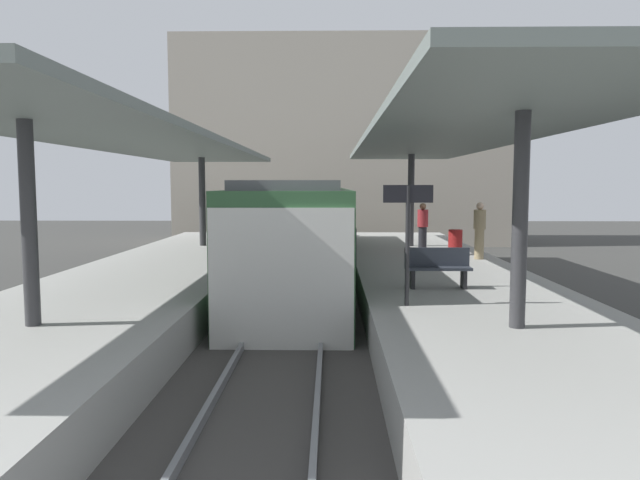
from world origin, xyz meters
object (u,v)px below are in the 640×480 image
commuter_train (301,234)px  passenger_mid_platform (423,226)px  passenger_near_bench (480,230)px  platform_sign (408,217)px  litter_bin (455,242)px  platform_bench (438,266)px

commuter_train → passenger_mid_platform: size_ratio=9.31×
passenger_near_bench → passenger_mid_platform: size_ratio=1.06×
passenger_near_bench → passenger_mid_platform: 2.79m
platform_sign → passenger_near_bench: bearing=66.6°
commuter_train → litter_bin: 4.95m
platform_sign → commuter_train: bearing=107.5°
commuter_train → platform_bench: (3.20, -5.34, -0.26)m
passenger_near_bench → platform_sign: bearing=-113.4°
commuter_train → passenger_mid_platform: bearing=28.8°
litter_bin → passenger_mid_platform: passenger_mid_platform is taller
platform_bench → passenger_mid_platform: passenger_mid_platform is taller
platform_sign → litter_bin: 8.64m
platform_bench → litter_bin: size_ratio=1.75×
platform_sign → passenger_mid_platform: bearing=79.7°
litter_bin → passenger_mid_platform: size_ratio=0.50×
platform_sign → litter_bin: (2.56, 8.16, -1.22)m
platform_bench → litter_bin: (1.66, 6.21, -0.06)m
platform_bench → litter_bin: 6.43m
platform_bench → platform_sign: bearing=-114.9°
platform_sign → passenger_mid_platform: size_ratio=1.38×
commuter_train → passenger_near_bench: commuter_train is taller
passenger_near_bench → platform_bench: bearing=-112.8°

